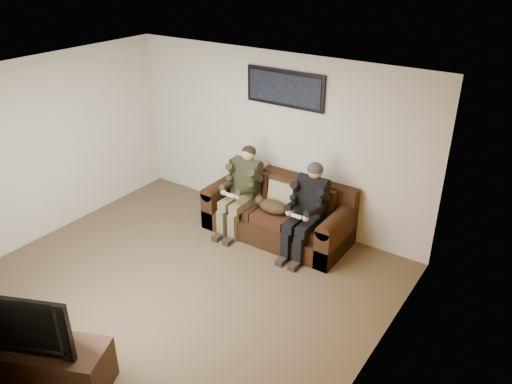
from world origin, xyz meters
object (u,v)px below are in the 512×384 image
Objects in this scene: person_left at (242,185)px; tv_stand at (34,362)px; person_right at (308,205)px; cat at (272,206)px; sofa at (280,214)px; television at (22,318)px; framed_poster at (285,88)px.

tv_stand is (0.05, -3.60, -0.48)m from person_left.
person_right is 3.78m from tv_stand.
sofa is at bearing 82.34° from cat.
person_left is 1.10m from person_right.
person_left is at bearing -179.79° from cat.
tv_stand is 1.37× the size of television.
person_right is (1.10, 0.00, 0.00)m from person_left.
cat is 0.53× the size of framed_poster.
cat reaches higher than tv_stand.
person_right reaches higher than sofa.
cat is at bearing -97.66° from sofa.
tv_stand is (-0.30, -4.17, -1.86)m from framed_poster.
sofa is 3.26× the size of cat.
television is (-0.50, -3.78, 0.46)m from sofa.
framed_poster reaches higher than person_left.
person_right is 1.03× the size of framed_poster.
person_right reaches higher than person_left.
sofa is 1.93× the size of television.
tv_stand is at bearing 0.00° from television.
person_left is 1.16× the size of television.
sofa reaches higher than cat.
television is (0.00, 0.00, 0.56)m from tv_stand.
cat is 0.43× the size of tv_stand.
person_left is 0.56m from cat.
framed_poster is 0.82× the size of tv_stand.
sofa is 0.70m from person_left.
framed_poster is (0.35, 0.57, 1.38)m from person_left.
tv_stand is 0.56m from television.
television is (-1.05, -3.60, 0.07)m from person_right.
framed_poster is 4.57m from tv_stand.
person_right is (0.55, -0.18, 0.39)m from sofa.
person_left is at bearing 67.16° from television.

